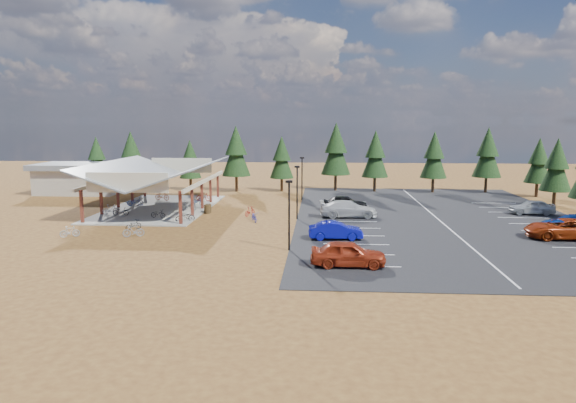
{
  "coord_description": "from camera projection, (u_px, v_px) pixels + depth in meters",
  "views": [
    {
      "loc": [
        7.32,
        -46.35,
        9.33
      ],
      "look_at": [
        4.09,
        2.63,
        1.61
      ],
      "focal_mm": 32.0,
      "sensor_mm": 36.0,
      "label": 1
    }
  ],
  "objects": [
    {
      "name": "bike_15",
      "position": [
        250.0,
        211.0,
        50.86
      ],
      "size": [
        1.14,
        1.6,
        0.95
      ],
      "primitive_type": "imported",
      "rotation": [
        0.0,
        0.0,
        2.65
      ],
      "color": "maroon",
      "rests_on": "ground"
    },
    {
      "name": "pine_13",
      "position": [
        539.0,
        161.0,
        63.03
      ],
      "size": [
        3.15,
        3.15,
        7.34
      ],
      "color": "#382314",
      "rests_on": "ground"
    },
    {
      "name": "pine_7",
      "position": [
        434.0,
        155.0,
        66.89
      ],
      "size": [
        3.45,
        3.45,
        8.05
      ],
      "color": "#382314",
      "rests_on": "ground"
    },
    {
      "name": "car_8",
      "position": [
        532.0,
        207.0,
        51.53
      ],
      "size": [
        4.42,
        1.94,
        1.48
      ],
      "primitive_type": "imported",
      "rotation": [
        0.0,
        0.0,
        -1.62
      ],
      "color": "#A6AAAE",
      "rests_on": "asphalt_lot"
    },
    {
      "name": "car_0",
      "position": [
        348.0,
        254.0,
        33.07
      ],
      "size": [
        4.86,
        1.96,
        1.66
      ],
      "primitive_type": "imported",
      "rotation": [
        0.0,
        0.0,
        1.57
      ],
      "color": "#992B13",
      "rests_on": "asphalt_lot"
    },
    {
      "name": "car_1",
      "position": [
        336.0,
        230.0,
        40.69
      ],
      "size": [
        4.36,
        1.8,
        1.4
      ],
      "primitive_type": "imported",
      "rotation": [
        0.0,
        0.0,
        1.65
      ],
      "color": "#0A0D8F",
      "rests_on": "asphalt_lot"
    },
    {
      "name": "bike_1",
      "position": [
        111.0,
        209.0,
        51.21
      ],
      "size": [
        1.7,
        0.67,
        1.0
      ],
      "primitive_type": "imported",
      "rotation": [
        0.0,
        0.0,
        1.69
      ],
      "color": "gray",
      "rests_on": "concrete_pad"
    },
    {
      "name": "pine_5",
      "position": [
        336.0,
        149.0,
        68.54
      ],
      "size": [
        3.94,
        3.94,
        9.17
      ],
      "color": "#382314",
      "rests_on": "ground"
    },
    {
      "name": "concrete_pad",
      "position": [
        160.0,
        208.0,
        55.15
      ],
      "size": [
        10.6,
        18.6,
        0.1
      ],
      "primitive_type": "cube",
      "color": "gray",
      "rests_on": "ground"
    },
    {
      "name": "bike_2",
      "position": [
        135.0,
        202.0,
        56.36
      ],
      "size": [
        1.82,
        1.12,
        0.9
      ],
      "primitive_type": "imported",
      "rotation": [
        0.0,
        0.0,
        1.9
      ],
      "color": "navy",
      "rests_on": "concrete_pad"
    },
    {
      "name": "bike_4",
      "position": [
        158.0,
        214.0,
        49.23
      ],
      "size": [
        1.68,
        0.97,
        0.83
      ],
      "primitive_type": "imported",
      "rotation": [
        0.0,
        0.0,
        1.29
      ],
      "color": "black",
      "rests_on": "concrete_pad"
    },
    {
      "name": "lamp_post_0",
      "position": [
        289.0,
        210.0,
        36.97
      ],
      "size": [
        0.5,
        0.25,
        5.14
      ],
      "color": "black",
      "rests_on": "ground"
    },
    {
      "name": "pine_12",
      "position": [
        557.0,
        165.0,
        55.21
      ],
      "size": [
        3.25,
        3.25,
        7.58
      ],
      "color": "#382314",
      "rests_on": "ground"
    },
    {
      "name": "bike_12",
      "position": [
        133.0,
        225.0,
        44.33
      ],
      "size": [
        1.33,
        1.69,
        0.86
      ],
      "primitive_type": "imported",
      "rotation": [
        0.0,
        0.0,
        2.6
      ],
      "color": "black",
      "rests_on": "ground"
    },
    {
      "name": "lamp_post_2",
      "position": [
        302.0,
        175.0,
        60.62
      ],
      "size": [
        0.5,
        0.25,
        5.14
      ],
      "color": "black",
      "rests_on": "ground"
    },
    {
      "name": "car_3",
      "position": [
        348.0,
        209.0,
        50.0
      ],
      "size": [
        5.71,
        2.6,
        1.62
      ],
      "primitive_type": "imported",
      "rotation": [
        0.0,
        0.0,
        1.63
      ],
      "color": "silver",
      "rests_on": "asphalt_lot"
    },
    {
      "name": "bike_16",
      "position": [
        185.0,
        217.0,
        47.93
      ],
      "size": [
        1.88,
        1.29,
        0.94
      ],
      "primitive_type": "imported",
      "rotation": [
        0.0,
        0.0,
        5.13
      ],
      "color": "black",
      "rests_on": "ground"
    },
    {
      "name": "bike_6",
      "position": [
        197.0,
        202.0,
        56.69
      ],
      "size": [
        1.69,
        1.02,
        0.84
      ],
      "primitive_type": "imported",
      "rotation": [
        0.0,
        0.0,
        1.26
      ],
      "color": "navy",
      "rests_on": "concrete_pad"
    },
    {
      "name": "car_6",
      "position": [
        563.0,
        229.0,
        40.84
      ],
      "size": [
        5.82,
        2.78,
        1.6
      ],
      "primitive_type": "imported",
      "rotation": [
        0.0,
        0.0,
        -1.59
      ],
      "color": "#902A0A",
      "rests_on": "asphalt_lot"
    },
    {
      "name": "car_7",
      "position": [
        571.0,
        223.0,
        43.62
      ],
      "size": [
        4.94,
        2.16,
        1.41
      ],
      "primitive_type": "imported",
      "rotation": [
        0.0,
        0.0,
        -1.61
      ],
      "color": "#0F3C9E",
      "rests_on": "asphalt_lot"
    },
    {
      "name": "pine_8",
      "position": [
        488.0,
        153.0,
        66.67
      ],
      "size": [
        3.69,
        3.69,
        8.58
      ],
      "color": "#382314",
      "rests_on": "ground"
    },
    {
      "name": "bike_3",
      "position": [
        162.0,
        196.0,
        60.19
      ],
      "size": [
        1.93,
        0.99,
        1.12
      ],
      "primitive_type": "imported",
      "rotation": [
        0.0,
        0.0,
        1.31
      ],
      "color": "#9E3C20",
      "rests_on": "concrete_pad"
    },
    {
      "name": "pine_6",
      "position": [
        375.0,
        154.0,
        67.69
      ],
      "size": [
        3.5,
        3.5,
        8.16
      ],
      "color": "#382314",
      "rests_on": "ground"
    },
    {
      "name": "pine_3",
      "position": [
        236.0,
        151.0,
        67.86
      ],
      "size": [
        3.76,
        3.76,
        8.77
      ],
      "color": "#382314",
      "rests_on": "ground"
    },
    {
      "name": "bike_7",
      "position": [
        204.0,
        197.0,
        59.65
      ],
      "size": [
        1.75,
        0.52,
        1.05
      ],
      "primitive_type": "imported",
      "rotation": [
        0.0,
        0.0,
        1.55
      ],
      "color": "maroon",
      "rests_on": "concrete_pad"
    },
    {
      "name": "pine_1",
      "position": [
        131.0,
        154.0,
        69.11
      ],
      "size": [
        3.44,
        3.44,
        8.01
      ],
      "color": "#382314",
      "rests_on": "ground"
    },
    {
      "name": "bike_13",
      "position": [
        133.0,
        231.0,
        41.65
      ],
      "size": [
        1.78,
        1.07,
        1.03
      ],
      "primitive_type": "imported",
      "rotation": [
        0.0,
        0.0,
        5.08
      ],
      "color": "gray",
      "rests_on": "ground"
    },
    {
      "name": "trash_bin_0",
      "position": [
        207.0,
        209.0,
        52.14
      ],
      "size": [
        0.6,
        0.6,
        0.9
      ],
      "primitive_type": "cylinder",
      "color": "#3C2B15",
      "rests_on": "ground"
    },
    {
      "name": "lamp_post_1",
      "position": [
        297.0,
        188.0,
        48.8
      ],
      "size": [
        0.5,
        0.25,
        5.14
      ],
      "color": "black",
      "rests_on": "ground"
    },
    {
      "name": "pine_2",
      "position": [
        190.0,
        160.0,
        69.52
      ],
      "size": [
        2.93,
        2.93,
        6.83
      ],
      "color": "#382314",
      "rests_on": "ground"
    },
    {
      "name": "pine_4",
      "position": [
        282.0,
        158.0,
        68.17
      ],
      "size": [
        3.18,
        3.18,
        7.4
      ],
      "color": "#382314",
      "rests_on": "ground"
    },
    {
      "name": "trash_bin_1",
      "position": [
        208.0,
        208.0,
        52.64
      ],
      "size": [
        0.6,
        0.6,
        0.9
      ],
      "primitive_type": "cylinder",
      "color": "#3C2B15",
      "rests_on": "ground"
    },
    {
      "name": "bike_9",
      "position": [
        70.0,
        232.0,
        41.57
      ],
      "size": [
        1.55,
        1.13,
        0.92
      ],
      "primitive_type": "imported",
      "rotation": [
        0.0,
        0.0,
        2.08
      ],
      "color": "#9EA2A6",
      "rests_on": "ground"
    },
    {
      "name": "bike_pavilion",
      "position": [
        159.0,
        173.0,
        54.57
      ],
      "size": [
        11.65,
        19.4,
        4.97
      ],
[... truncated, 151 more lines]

